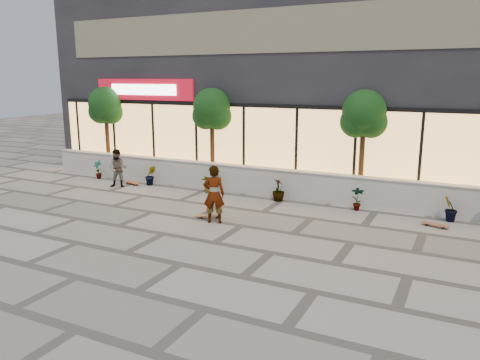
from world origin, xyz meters
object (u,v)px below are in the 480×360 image
at_px(tree_mideast, 364,117).
at_px(skateboard_right_near, 435,225).
at_px(skateboard_center, 209,216).
at_px(tree_west, 106,108).
at_px(tree_midwest, 212,111).
at_px(skateboard_left, 132,183).
at_px(skater_left, 118,168).
at_px(skater_center, 214,194).

relative_size(tree_mideast, skateboard_right_near, 4.87).
bearing_deg(skateboard_center, tree_west, 122.24).
relative_size(tree_midwest, tree_mideast, 1.00).
xyz_separation_m(tree_west, skateboard_right_near, (14.16, -2.01, -2.91)).
bearing_deg(tree_west, tree_mideast, 0.00).
bearing_deg(skateboard_left, tree_mideast, 27.25).
xyz_separation_m(skater_left, skateboard_right_near, (11.78, 0.11, -0.69)).
relative_size(skateboard_left, skateboard_right_near, 1.06).
bearing_deg(skateboard_center, skater_center, -70.80).
distance_m(tree_mideast, skater_left, 9.62).
xyz_separation_m(tree_mideast, skateboard_center, (-3.75, -4.19, -2.91)).
distance_m(tree_midwest, skateboard_right_near, 9.36).
height_order(tree_west, tree_mideast, same).
height_order(skater_left, skateboard_center, skater_left).
xyz_separation_m(tree_mideast, skateboard_right_near, (2.66, -2.01, -2.91)).
bearing_deg(skateboard_center, skateboard_right_near, -10.63).
relative_size(skater_left, skateboard_center, 1.95).
relative_size(skater_center, skater_left, 1.15).
bearing_deg(skateboard_left, tree_west, 167.18).
xyz_separation_m(tree_west, tree_midwest, (5.50, 0.00, 0.00)).
relative_size(tree_west, tree_mideast, 1.00).
height_order(tree_west, skater_left, tree_west).
distance_m(tree_west, tree_midwest, 5.50).
xyz_separation_m(tree_west, skateboard_center, (7.75, -4.19, -2.91)).
distance_m(tree_midwest, tree_mideast, 6.00).
relative_size(tree_west, skateboard_left, 4.61).
distance_m(tree_mideast, skateboard_left, 9.54).
bearing_deg(skater_center, tree_mideast, -147.81).
bearing_deg(skateboard_center, skater_left, 129.60).
height_order(tree_midwest, skateboard_center, tree_midwest).
distance_m(tree_west, skateboard_left, 4.14).
bearing_deg(skater_left, tree_midwest, 10.81).
relative_size(tree_mideast, skater_left, 2.55).
height_order(tree_mideast, skateboard_left, tree_mideast).
bearing_deg(tree_midwest, skater_center, -59.89).
xyz_separation_m(tree_midwest, skateboard_left, (-2.96, -1.50, -2.90)).
relative_size(tree_west, skater_left, 2.55).
height_order(tree_mideast, skateboard_center, tree_mideast).
bearing_deg(tree_mideast, skateboard_right_near, -37.10).
relative_size(tree_mideast, skater_center, 2.21).
distance_m(skater_center, skateboard_center, 0.94).
height_order(tree_west, skater_center, tree_west).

